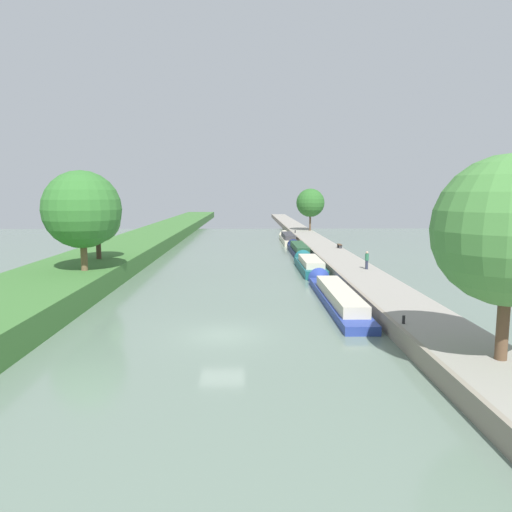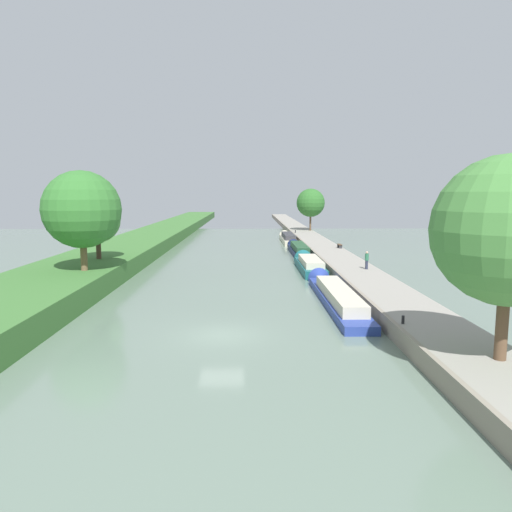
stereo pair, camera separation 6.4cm
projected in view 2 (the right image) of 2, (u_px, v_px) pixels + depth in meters
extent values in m
plane|color=slate|center=(222.00, 335.00, 26.72)|extent=(160.00, 160.00, 0.00)
cube|color=gray|center=(426.00, 326.00, 26.84)|extent=(4.12, 260.00, 0.97)
cube|color=gray|center=(388.00, 326.00, 26.80)|extent=(0.25, 260.00, 1.02)
cube|color=#283D93|center=(337.00, 301.00, 34.08)|extent=(2.04, 15.43, 0.55)
cube|color=beige|center=(339.00, 294.00, 33.23)|extent=(1.67, 10.80, 0.74)
cone|color=#283D93|center=(320.00, 280.00, 42.33)|extent=(1.94, 1.23, 1.94)
cube|color=#195B60|center=(310.00, 267.00, 48.50)|extent=(2.19, 10.02, 0.79)
cube|color=beige|center=(311.00, 261.00, 47.91)|extent=(1.80, 7.01, 0.63)
cone|color=#195B60|center=(304.00, 260.00, 54.12)|extent=(2.08, 1.32, 2.08)
cube|color=#141E42|center=(299.00, 252.00, 62.07)|extent=(1.93, 12.97, 0.64)
cube|color=#234C2D|center=(300.00, 247.00, 61.34)|extent=(1.58, 9.08, 0.74)
cone|color=#141E42|center=(294.00, 246.00, 69.07)|extent=(1.83, 1.16, 1.83)
cube|color=beige|center=(288.00, 240.00, 77.05)|extent=(2.00, 12.68, 0.76)
cube|color=#333338|center=(288.00, 236.00, 76.33)|extent=(1.64, 8.88, 0.70)
cone|color=beige|center=(285.00, 236.00, 83.93)|extent=(1.90, 1.20, 1.90)
cylinder|color=brown|center=(503.00, 316.00, 19.82)|extent=(0.50, 0.50, 3.76)
sphere|color=#47843D|center=(509.00, 230.00, 19.35)|extent=(6.23, 6.23, 6.23)
cylinder|color=brown|center=(310.00, 221.00, 88.40)|extent=(0.34, 0.34, 3.70)
sphere|color=#2D6628|center=(311.00, 203.00, 87.96)|extent=(5.24, 5.24, 5.24)
cylinder|color=brown|center=(84.00, 251.00, 38.20)|extent=(0.53, 0.53, 3.21)
sphere|color=#33702D|center=(82.00, 209.00, 37.76)|extent=(6.19, 6.19, 6.19)
cylinder|color=#4C3828|center=(98.00, 246.00, 45.02)|extent=(0.46, 0.46, 2.52)
sphere|color=#47843D|center=(97.00, 220.00, 44.70)|extent=(4.26, 4.26, 4.26)
cylinder|color=#282D42|center=(367.00, 265.00, 43.68)|extent=(0.26, 0.26, 0.82)
cylinder|color=#286647|center=(367.00, 257.00, 43.59)|extent=(0.34, 0.34, 0.62)
sphere|color=tan|center=(367.00, 253.00, 43.53)|extent=(0.22, 0.22, 0.22)
cylinder|color=black|center=(403.00, 320.00, 25.50)|extent=(0.16, 0.16, 0.45)
cylinder|color=black|center=(295.00, 231.00, 83.54)|extent=(0.16, 0.16, 0.45)
cube|color=#333338|center=(341.00, 247.00, 60.00)|extent=(0.40, 0.08, 0.41)
cube|color=#333338|center=(339.00, 246.00, 61.19)|extent=(0.40, 0.08, 0.41)
cube|color=brown|center=(340.00, 244.00, 60.56)|extent=(0.44, 1.50, 0.06)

